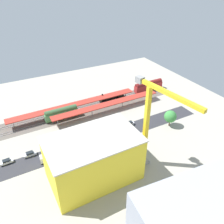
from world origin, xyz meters
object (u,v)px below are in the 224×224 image
(parked_car_6, at_px, (30,154))
(freight_coach_far, at_px, (61,113))
(street_tree_0, at_px, (124,130))
(platform_canopy_near, at_px, (108,104))
(street_tree_1, at_px, (170,117))
(parked_car_4, at_px, (66,143))
(platform_canopy_far, at_px, (75,104))
(parked_car_7, at_px, (7,162))
(tower_crane, at_px, (151,122))
(parked_car_5, at_px, (49,148))
(parked_car_2, at_px, (100,133))
(parked_car_0, at_px, (130,124))
(parked_car_1, at_px, (117,128))
(construction_building, at_px, (93,159))
(traffic_light, at_px, (127,129))
(box_truck_1, at_px, (54,156))
(passenger_coach, at_px, (148,86))
(locomotive, at_px, (112,97))
(street_tree_2, at_px, (63,149))
(box_truck_0, at_px, (96,145))
(parked_car_3, at_px, (84,138))

(parked_car_6, bearing_deg, freight_coach_far, -133.75)
(street_tree_0, bearing_deg, platform_canopy_near, -100.26)
(street_tree_1, bearing_deg, parked_car_6, -8.74)
(freight_coach_far, bearing_deg, parked_car_4, 77.95)
(platform_canopy_far, distance_m, parked_car_7, 42.34)
(platform_canopy_near, bearing_deg, tower_crane, 83.51)
(platform_canopy_far, distance_m, parked_car_5, 30.25)
(parked_car_2, bearing_deg, street_tree_1, 164.53)
(freight_coach_far, height_order, parked_car_0, freight_coach_far)
(parked_car_1, distance_m, construction_building, 29.98)
(parked_car_2, relative_size, traffic_light, 0.64)
(box_truck_1, height_order, traffic_light, traffic_light)
(parked_car_4, distance_m, box_truck_1, 9.22)
(parked_car_2, distance_m, traffic_light, 12.40)
(passenger_coach, bearing_deg, parked_car_7, 16.90)
(locomotive, relative_size, parked_car_2, 3.34)
(platform_canopy_far, xyz_separation_m, traffic_light, (-11.83, 31.06, 0.59))
(locomotive, height_order, parked_car_2, locomotive)
(parked_car_0, bearing_deg, street_tree_2, 13.01)
(locomotive, distance_m, street_tree_1, 36.22)
(tower_crane, bearing_deg, parked_car_1, -92.80)
(parked_car_0, height_order, box_truck_0, box_truck_0)
(freight_coach_far, distance_m, parked_car_6, 27.34)
(parked_car_2, bearing_deg, tower_crane, 106.47)
(parked_car_2, xyz_separation_m, street_tree_0, (-7.51, 7.50, 4.06))
(parked_car_2, height_order, parked_car_5, parked_car_5)
(parked_car_0, height_order, street_tree_2, street_tree_2)
(parked_car_0, bearing_deg, construction_building, 37.20)
(freight_coach_far, height_order, street_tree_0, street_tree_0)
(box_truck_0, bearing_deg, platform_canopy_far, -94.15)
(construction_building, height_order, street_tree_2, construction_building)
(parked_car_6, xyz_separation_m, street_tree_0, (-37.30, 8.25, 3.97))
(parked_car_3, xyz_separation_m, box_truck_0, (-2.50, 7.67, 0.82))
(passenger_coach, bearing_deg, street_tree_0, 42.39)
(parked_car_2, distance_m, box_truck_1, 22.53)
(street_tree_2, bearing_deg, platform_canopy_near, -142.16)
(parked_car_3, xyz_separation_m, parked_car_5, (14.76, 0.03, 0.03))
(platform_canopy_far, relative_size, parked_car_7, 13.76)
(locomotive, bearing_deg, passenger_coach, 180.00)
(parked_car_3, relative_size, parked_car_6, 1.01)
(parked_car_6, distance_m, construction_building, 28.62)
(parked_car_3, distance_m, street_tree_1, 39.99)
(street_tree_2, height_order, traffic_light, street_tree_2)
(parked_car_7, xyz_separation_m, construction_building, (-26.34, 21.02, 7.41))
(parked_car_6, bearing_deg, platform_canopy_far, -139.81)
(parked_car_4, distance_m, parked_car_6, 14.66)
(platform_canopy_near, bearing_deg, parked_car_4, 29.46)
(platform_canopy_near, relative_size, box_truck_1, 5.67)
(freight_coach_far, xyz_separation_m, parked_car_3, (-3.42, 19.77, -2.31))
(parked_car_2, relative_size, parked_car_4, 1.03)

